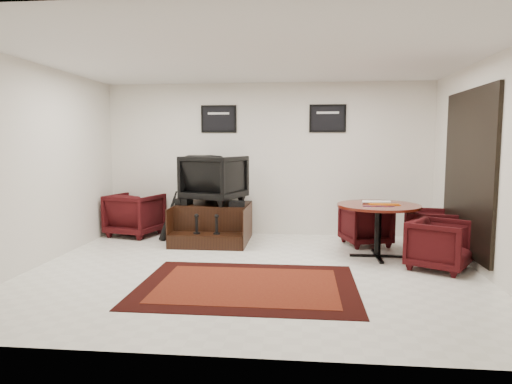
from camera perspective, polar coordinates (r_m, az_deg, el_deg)
ground at (r=6.23m, az=-0.44°, el=-9.78°), size 6.00×6.00×0.00m
room_shell at (r=6.08m, az=3.53°, el=6.85°), size 6.02×5.02×2.81m
area_rug at (r=5.59m, az=-1.08°, el=-11.60°), size 2.61×1.96×0.01m
shine_podium at (r=8.03m, az=-5.36°, el=-3.98°), size 1.26×1.29×0.65m
shine_chair at (r=8.06m, az=-5.23°, el=1.95°), size 1.16×1.13×0.95m
shoes_pair at (r=8.00m, az=-9.00°, el=-1.16°), size 0.27×0.32×0.11m
polish_kit at (r=7.66m, az=-2.41°, el=-1.49°), size 0.27×0.19×0.09m
umbrella_black at (r=8.07m, az=-10.81°, el=-2.87°), size 0.34×0.13×0.91m
umbrella_hooked at (r=8.14m, az=-10.41°, el=-3.27°), size 0.29×0.11×0.78m
armchair_side at (r=8.71m, az=-14.87°, el=-2.47°), size 1.02×0.98×0.86m
meeting_table at (r=7.03m, az=15.06°, el=-2.28°), size 1.22×1.22×0.80m
table_chair_back at (r=7.88m, az=13.52°, el=-3.82°), size 0.88×0.85×0.73m
table_chair_window at (r=7.65m, az=20.92°, el=-4.31°), size 0.79×0.83×0.75m
table_chair_corner at (r=6.67m, az=21.95°, el=-5.85°), size 0.96×0.97×0.75m
paper_roll at (r=7.08m, az=14.81°, el=-1.24°), size 0.42×0.08×0.05m
table_clutter at (r=6.96m, az=15.60°, el=-1.54°), size 0.57×0.30×0.01m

